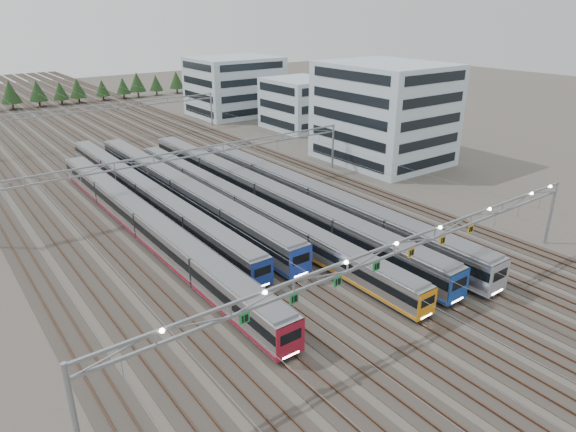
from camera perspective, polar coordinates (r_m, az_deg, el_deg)
ground at (r=50.07m, az=11.06°, el=-11.12°), size 400.00×400.00×0.00m
track_bed at (r=133.75m, az=-22.36°, el=9.48°), size 54.00×260.00×5.42m
train_a at (r=66.31m, az=-15.56°, el=-0.85°), size 2.87×60.57×3.74m
train_b at (r=77.64m, az=-15.59°, el=2.46°), size 2.73×61.43×3.55m
train_c at (r=77.17m, az=-11.88°, el=2.85°), size 3.02×57.98×3.94m
train_d at (r=70.78m, az=-5.04°, el=1.20°), size 2.56×63.78×3.32m
train_e at (r=74.23m, az=-2.76°, el=2.52°), size 2.99×67.17×3.90m
train_f at (r=71.80m, az=3.15°, el=1.90°), size 3.14×56.92×4.10m
gantry_near at (r=46.51m, az=11.76°, el=-3.87°), size 56.36×0.61×8.08m
gantry_mid at (r=77.37m, az=-10.81°, el=6.22°), size 56.36×0.36×8.00m
gantry_far at (r=118.61m, az=-20.72°, el=10.69°), size 56.36×0.36×8.00m
depot_bldg_south at (r=98.40m, az=10.59°, el=11.19°), size 18.00×22.00×18.02m
depot_bldg_mid at (r=125.08m, az=1.42°, el=12.36°), size 14.00×16.00×11.70m
depot_bldg_north at (r=142.87m, az=-5.93°, el=14.16°), size 22.00×18.00×15.03m
treeline at (r=170.20m, az=-25.26°, el=12.39°), size 100.10×5.60×7.02m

